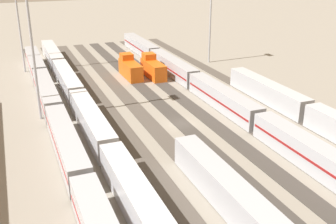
{
  "coord_description": "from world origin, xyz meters",
  "views": [
    {
      "loc": [
        -58.39,
        26.01,
        27.35
      ],
      "look_at": [
        0.14,
        2.45,
        2.5
      ],
      "focal_mm": 43.53,
      "sensor_mm": 36.0,
      "label": 1
    }
  ],
  "objects_px": {
    "train_on_track_3": "(153,68)",
    "train_on_track_7": "(91,122)",
    "train_on_track_2": "(217,95)",
    "train_on_track_8": "(66,144)",
    "light_mast_3": "(27,5)",
    "train_on_track_0": "(309,113)",
    "train_on_track_4": "(130,69)",
    "light_mast_0": "(211,3)"
  },
  "relations": [
    {
      "from": "train_on_track_2",
      "to": "light_mast_3",
      "type": "distance_m",
      "value": 36.86
    },
    {
      "from": "train_on_track_7",
      "to": "light_mast_0",
      "type": "bearing_deg",
      "value": -48.91
    },
    {
      "from": "train_on_track_2",
      "to": "light_mast_3",
      "type": "bearing_deg",
      "value": 80.19
    },
    {
      "from": "train_on_track_0",
      "to": "light_mast_0",
      "type": "bearing_deg",
      "value": -4.65
    },
    {
      "from": "train_on_track_4",
      "to": "light_mast_0",
      "type": "height_order",
      "value": "light_mast_0"
    },
    {
      "from": "train_on_track_8",
      "to": "train_on_track_4",
      "type": "bearing_deg",
      "value": -30.08
    },
    {
      "from": "light_mast_3",
      "to": "train_on_track_4",
      "type": "bearing_deg",
      "value": -50.41
    },
    {
      "from": "train_on_track_2",
      "to": "train_on_track_3",
      "type": "bearing_deg",
      "value": 12.77
    },
    {
      "from": "train_on_track_3",
      "to": "light_mast_0",
      "type": "distance_m",
      "value": 24.02
    },
    {
      "from": "light_mast_0",
      "to": "train_on_track_3",
      "type": "bearing_deg",
      "value": 112.21
    },
    {
      "from": "train_on_track_8",
      "to": "light_mast_0",
      "type": "relative_size",
      "value": 5.06
    },
    {
      "from": "train_on_track_0",
      "to": "light_mast_3",
      "type": "height_order",
      "value": "light_mast_3"
    },
    {
      "from": "train_on_track_7",
      "to": "train_on_track_4",
      "type": "bearing_deg",
      "value": -28.41
    },
    {
      "from": "train_on_track_3",
      "to": "train_on_track_7",
      "type": "xyz_separation_m",
      "value": [
        -26.05,
        20.0,
        -0.14
      ]
    },
    {
      "from": "train_on_track_2",
      "to": "train_on_track_4",
      "type": "xyz_separation_m",
      "value": [
        23.75,
        10.0,
        0.09
      ]
    },
    {
      "from": "train_on_track_0",
      "to": "train_on_track_4",
      "type": "bearing_deg",
      "value": 27.95
    },
    {
      "from": "train_on_track_4",
      "to": "light_mast_3",
      "type": "xyz_separation_m",
      "value": [
        -18.21,
        22.02,
        17.29
      ]
    },
    {
      "from": "train_on_track_3",
      "to": "train_on_track_8",
      "type": "relative_size",
      "value": 0.08
    },
    {
      "from": "train_on_track_2",
      "to": "train_on_track_4",
      "type": "height_order",
      "value": "train_on_track_4"
    },
    {
      "from": "train_on_track_4",
      "to": "train_on_track_3",
      "type": "relative_size",
      "value": 1.0
    },
    {
      "from": "train_on_track_3",
      "to": "train_on_track_7",
      "type": "relative_size",
      "value": 0.08
    },
    {
      "from": "train_on_track_0",
      "to": "light_mast_3",
      "type": "xyz_separation_m",
      "value": [
        19.49,
        42.02,
        17.43
      ]
    },
    {
      "from": "train_on_track_2",
      "to": "train_on_track_7",
      "type": "relative_size",
      "value": 0.96
    },
    {
      "from": "train_on_track_2",
      "to": "train_on_track_0",
      "type": "distance_m",
      "value": 17.16
    },
    {
      "from": "train_on_track_2",
      "to": "train_on_track_8",
      "type": "xyz_separation_m",
      "value": [
        -10.78,
        30.0,
        -0.06
      ]
    },
    {
      "from": "light_mast_3",
      "to": "train_on_track_2",
      "type": "bearing_deg",
      "value": -99.81
    },
    {
      "from": "train_on_track_7",
      "to": "train_on_track_2",
      "type": "bearing_deg",
      "value": -80.96
    },
    {
      "from": "train_on_track_2",
      "to": "train_on_track_0",
      "type": "xyz_separation_m",
      "value": [
        -13.95,
        -10.0,
        -0.05
      ]
    },
    {
      "from": "train_on_track_8",
      "to": "light_mast_3",
      "type": "height_order",
      "value": "light_mast_3"
    },
    {
      "from": "train_on_track_7",
      "to": "train_on_track_3",
      "type": "bearing_deg",
      "value": -37.52
    },
    {
      "from": "train_on_track_0",
      "to": "light_mast_0",
      "type": "xyz_separation_m",
      "value": [
        43.59,
        -3.55,
        13.38
      ]
    },
    {
      "from": "train_on_track_4",
      "to": "train_on_track_0",
      "type": "bearing_deg",
      "value": -152.05
    },
    {
      "from": "train_on_track_4",
      "to": "train_on_track_3",
      "type": "distance_m",
      "value": 5.28
    },
    {
      "from": "train_on_track_3",
      "to": "light_mast_0",
      "type": "xyz_separation_m",
      "value": [
        7.57,
        -18.55,
        13.25
      ]
    },
    {
      "from": "train_on_track_2",
      "to": "light_mast_0",
      "type": "height_order",
      "value": "light_mast_0"
    },
    {
      "from": "train_on_track_8",
      "to": "train_on_track_7",
      "type": "xyz_separation_m",
      "value": [
        6.8,
        -5.0,
        0.01
      ]
    },
    {
      "from": "train_on_track_2",
      "to": "train_on_track_7",
      "type": "height_order",
      "value": "train_on_track_2"
    },
    {
      "from": "train_on_track_0",
      "to": "train_on_track_7",
      "type": "height_order",
      "value": "same"
    },
    {
      "from": "train_on_track_0",
      "to": "train_on_track_2",
      "type": "bearing_deg",
      "value": 35.64
    },
    {
      "from": "train_on_track_7",
      "to": "light_mast_3",
      "type": "bearing_deg",
      "value": 36.44
    },
    {
      "from": "train_on_track_0",
      "to": "train_on_track_7",
      "type": "distance_m",
      "value": 36.39
    },
    {
      "from": "train_on_track_7",
      "to": "light_mast_3",
      "type": "height_order",
      "value": "light_mast_3"
    }
  ]
}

